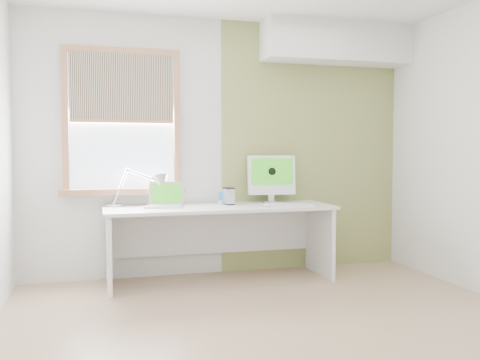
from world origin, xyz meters
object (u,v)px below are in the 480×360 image
object	(u,v)px
laptop	(165,201)
imac	(271,176)
desk_lamp	(152,186)
external_drive	(229,196)
desk	(219,225)

from	to	relation	value
laptop	imac	distance (m)	1.15
desk_lamp	imac	xyz separation A→B (m)	(1.23, 0.00, 0.08)
laptop	external_drive	xyz separation A→B (m)	(0.64, 0.06, 0.03)
desk	external_drive	world-z (taller)	external_drive
external_drive	desk	bearing A→B (deg)	-150.52
desk_lamp	external_drive	bearing A→B (deg)	-6.18
desk_lamp	imac	distance (m)	1.23
desk_lamp	external_drive	size ratio (longest dim) A/B	3.82
desk	imac	distance (m)	0.77
desk	imac	world-z (taller)	imac
desk	imac	xyz separation A→B (m)	(0.60, 0.15, 0.47)
external_drive	imac	size ratio (longest dim) A/B	0.34
desk_lamp	laptop	distance (m)	0.22
desk	desk_lamp	xyz separation A→B (m)	(-0.63, 0.15, 0.39)
desk_lamp	laptop	xyz separation A→B (m)	(0.11, -0.14, -0.13)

